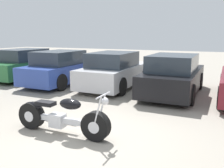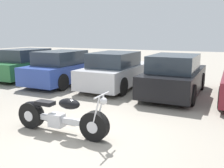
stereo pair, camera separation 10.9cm
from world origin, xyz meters
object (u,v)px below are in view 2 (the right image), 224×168
parked_car_green (29,64)px  parked_car_black (175,76)px  parked_car_silver (116,71)px  parked_car_blue (64,68)px  motorcycle (60,117)px

parked_car_green → parked_car_black: bearing=-3.1°
parked_car_silver → parked_car_black: same height
parked_car_green → parked_car_silver: size_ratio=1.00×
parked_car_silver → parked_car_black: 2.50m
parked_car_black → parked_car_blue: bearing=-179.8°
parked_car_silver → parked_car_black: (2.49, -0.25, 0.00)m
motorcycle → parked_car_green: size_ratio=0.56×
motorcycle → parked_car_silver: 5.19m
parked_car_black → motorcycle: bearing=-107.6°
parked_car_blue → parked_car_silver: 2.50m
parked_car_green → parked_car_silver: bearing=-1.8°
parked_car_black → parked_car_silver: bearing=174.2°
parked_car_green → parked_car_black: 7.47m
parked_car_green → parked_car_black: size_ratio=1.00×
parked_car_green → parked_car_blue: 2.52m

